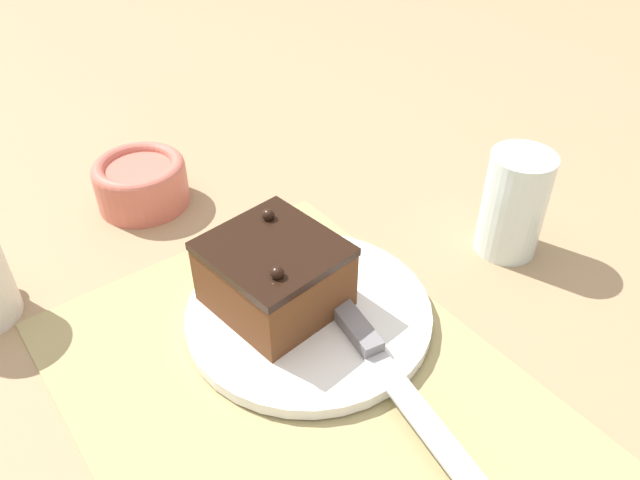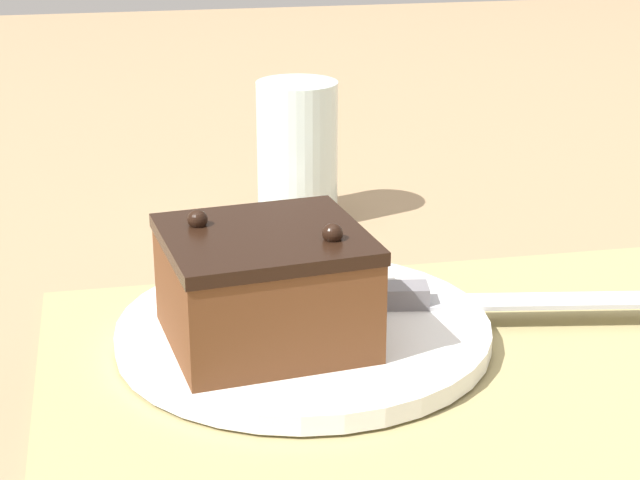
{
  "view_description": "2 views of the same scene",
  "coord_description": "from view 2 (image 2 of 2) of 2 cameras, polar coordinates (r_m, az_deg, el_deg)",
  "views": [
    {
      "loc": [
        -0.27,
        0.19,
        0.43
      ],
      "look_at": [
        0.1,
        -0.09,
        0.06
      ],
      "focal_mm": 35.0,
      "sensor_mm": 36.0,
      "label": 1
    },
    {
      "loc": [
        0.18,
        0.54,
        0.3
      ],
      "look_at": [
        0.05,
        -0.07,
        0.06
      ],
      "focal_mm": 60.0,
      "sensor_mm": 36.0,
      "label": 2
    }
  ],
  "objects": [
    {
      "name": "ground_plane",
      "position": [
        0.64,
        6.13,
        -7.29
      ],
      "size": [
        3.0,
        3.0,
        0.0
      ],
      "primitive_type": "plane",
      "color": "#9E7F5B"
    },
    {
      "name": "placemat_woven",
      "position": [
        0.64,
        6.14,
        -7.13
      ],
      "size": [
        0.46,
        0.34,
        0.0
      ],
      "primitive_type": "cube",
      "color": "tan",
      "rests_on": "ground_plane"
    },
    {
      "name": "cake_plate",
      "position": [
        0.67,
        -0.88,
        -4.88
      ],
      "size": [
        0.23,
        0.23,
        0.01
      ],
      "color": "white",
      "rests_on": "placemat_woven"
    },
    {
      "name": "chocolate_cake",
      "position": [
        0.63,
        -2.95,
        -2.48
      ],
      "size": [
        0.13,
        0.12,
        0.08
      ],
      "rotation": [
        0.0,
        0.0,
        0.12
      ],
      "color": "brown",
      "rests_on": "cake_plate"
    },
    {
      "name": "serving_knife",
      "position": [
        0.69,
        5.92,
        -3.07
      ],
      "size": [
        0.22,
        0.06,
        0.01
      ],
      "rotation": [
        0.0,
        0.0,
        1.41
      ],
      "color": "slate",
      "rests_on": "cake_plate"
    },
    {
      "name": "drinking_glass",
      "position": [
        0.87,
        -1.21,
        4.71
      ],
      "size": [
        0.07,
        0.07,
        0.12
      ],
      "color": "silver",
      "rests_on": "ground_plane"
    }
  ]
}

